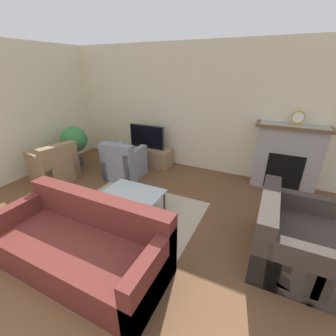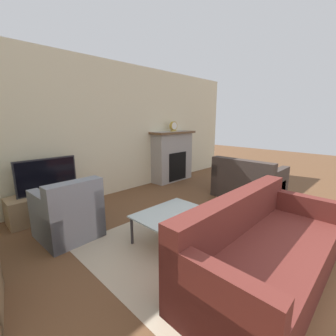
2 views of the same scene
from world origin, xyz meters
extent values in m
cube|color=beige|center=(0.00, 4.63, 1.35)|extent=(8.79, 0.06, 2.70)
cube|color=#B7A88E|center=(0.01, 2.25, 0.00)|extent=(2.13, 1.91, 0.00)
cube|color=#9E9993|center=(2.16, 4.42, 0.63)|extent=(1.12, 0.38, 1.26)
cube|color=black|center=(2.16, 4.22, 0.39)|extent=(0.62, 0.01, 0.71)
cube|color=brown|center=(2.16, 4.39, 1.24)|extent=(1.24, 0.44, 0.05)
cube|color=#997A56|center=(-0.85, 4.30, 0.21)|extent=(1.21, 0.44, 0.41)
cube|color=#232328|center=(-0.85, 4.30, 0.69)|extent=(0.90, 0.05, 0.56)
cube|color=black|center=(-0.85, 4.28, 0.69)|extent=(0.86, 0.01, 0.52)
cube|color=#5B231E|center=(0.10, 1.18, 0.21)|extent=(2.04, 0.89, 0.42)
cube|color=#5B231E|center=(0.10, 1.53, 0.62)|extent=(2.04, 0.20, 0.40)
cube|color=#5B231E|center=(-0.85, 1.18, 0.33)|extent=(0.14, 0.89, 0.66)
cube|color=#5B231E|center=(1.05, 1.18, 0.33)|extent=(0.14, 0.89, 0.66)
cube|color=#3D332D|center=(2.32, 2.42, 0.21)|extent=(0.90, 1.22, 0.42)
cube|color=#3D332D|center=(1.97, 2.42, 0.62)|extent=(0.20, 1.22, 0.40)
cube|color=#3D332D|center=(2.32, 1.88, 0.33)|extent=(0.90, 0.14, 0.66)
cube|color=#3D332D|center=(2.32, 2.96, 0.33)|extent=(0.90, 0.14, 0.66)
cube|color=gray|center=(-0.91, 3.45, 0.21)|extent=(0.73, 0.77, 0.42)
cube|color=gray|center=(-0.89, 3.18, 0.62)|extent=(0.71, 0.23, 0.40)
cube|color=gray|center=(-0.63, 3.46, 0.33)|extent=(0.17, 0.74, 0.66)
cube|color=gray|center=(-1.19, 3.44, 0.33)|extent=(0.17, 0.74, 0.66)
cylinder|color=#333338|center=(-0.42, 2.04, 0.18)|extent=(0.04, 0.04, 0.36)
cylinder|color=#333338|center=(0.43, 2.04, 0.18)|extent=(0.04, 0.04, 0.36)
cylinder|color=#333338|center=(-0.42, 2.67, 0.18)|extent=(0.04, 0.04, 0.36)
cylinder|color=#333338|center=(0.43, 2.67, 0.18)|extent=(0.04, 0.04, 0.36)
cube|color=silver|center=(0.01, 2.36, 0.37)|extent=(0.93, 0.71, 0.02)
cube|color=#B79338|center=(2.20, 4.42, 1.28)|extent=(0.15, 0.07, 0.03)
cylinder|color=#B79338|center=(2.20, 4.42, 1.40)|extent=(0.22, 0.07, 0.22)
cylinder|color=white|center=(2.20, 4.38, 1.40)|extent=(0.18, 0.00, 0.18)
camera|label=1|loc=(1.86, -0.15, 2.20)|focal=24.00mm
camera|label=2|loc=(-1.96, 0.51, 1.57)|focal=24.00mm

